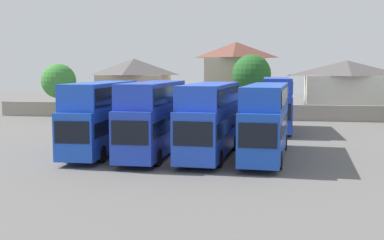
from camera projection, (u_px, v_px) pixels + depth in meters
The scene contains 15 objects.
ground at pixel (217, 126), 51.02m from camera, with size 140.00×140.00×0.00m, color #605E5B.
depot_boundary_wall at pixel (224, 112), 57.60m from camera, with size 56.00×0.50×1.80m, color gray.
bus_1 at pixel (101, 114), 34.29m from camera, with size 2.78×10.88×4.95m.
bus_2 at pixel (153, 115), 33.16m from camera, with size 2.56×10.53×4.99m.
bus_3 at pixel (210, 116), 32.67m from camera, with size 3.03×10.60×4.91m.
bus_4 at pixel (266, 117), 32.58m from camera, with size 3.02×11.79×4.85m.
bus_5 at pixel (155, 108), 48.97m from camera, with size 3.08×11.30×3.52m.
bus_6 at pixel (195, 109), 47.85m from camera, with size 3.43×11.93×3.52m.
bus_7 at pixel (233, 110), 46.98m from camera, with size 2.87×11.31×3.54m.
bus_8 at pixel (277, 101), 46.43m from camera, with size 2.76×10.71×5.04m.
house_terrace_left at pixel (134, 85), 67.07m from camera, with size 8.97×7.76×7.23m.
house_terrace_centre at pixel (236, 77), 65.40m from camera, with size 7.95×6.55×9.38m.
house_terrace_right at pixel (346, 87), 62.67m from camera, with size 10.63×6.30×6.93m.
tree_left_of_lot at pixel (252, 74), 59.09m from camera, with size 4.62×4.62×7.58m.
tree_right_of_lot at pixel (59, 81), 57.54m from camera, with size 4.03×4.03×6.48m.
Camera 1 is at (6.14, -32.37, 5.89)m, focal length 46.31 mm.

